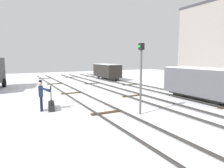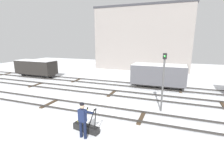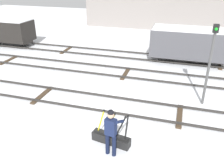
{
  "view_description": "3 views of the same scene",
  "coord_description": "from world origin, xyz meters",
  "px_view_note": "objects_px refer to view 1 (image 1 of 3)",
  "views": [
    {
      "loc": [
        13.4,
        -4.82,
        3.15
      ],
      "look_at": [
        0.84,
        1.72,
        1.26
      ],
      "focal_mm": 31.86,
      "sensor_mm": 36.0,
      "label": 1
    },
    {
      "loc": [
        5.26,
        -9.86,
        4.67
      ],
      "look_at": [
        0.49,
        2.85,
        1.25
      ],
      "focal_mm": 27.53,
      "sensor_mm": 36.0,
      "label": 2
    },
    {
      "loc": [
        3.24,
        -9.69,
        6.03
      ],
      "look_at": [
        0.11,
        0.71,
        0.86
      ],
      "focal_mm": 38.59,
      "sensor_mm": 36.0,
      "label": 3
    }
  ],
  "objects_px": {
    "signal_post": "(141,72)",
    "freight_car_mid_siding": "(201,82)",
    "switch_lever_frame": "(51,105)",
    "rail_worker": "(41,93)",
    "freight_car_back_track": "(107,71)"
  },
  "relations": [
    {
      "from": "switch_lever_frame",
      "to": "freight_car_back_track",
      "type": "relative_size",
      "value": 0.28
    },
    {
      "from": "signal_post",
      "to": "freight_car_back_track",
      "type": "relative_size",
      "value": 0.71
    },
    {
      "from": "freight_car_back_track",
      "to": "freight_car_mid_siding",
      "type": "bearing_deg",
      "value": 0.91
    },
    {
      "from": "rail_worker",
      "to": "signal_post",
      "type": "xyz_separation_m",
      "value": [
        3.29,
        4.75,
        1.33
      ]
    },
    {
      "from": "rail_worker",
      "to": "freight_car_mid_siding",
      "type": "xyz_separation_m",
      "value": [
        2.44,
        10.71,
        0.32
      ]
    },
    {
      "from": "rail_worker",
      "to": "freight_car_mid_siding",
      "type": "bearing_deg",
      "value": 87.04
    },
    {
      "from": "signal_post",
      "to": "freight_car_mid_siding",
      "type": "relative_size",
      "value": 0.75
    },
    {
      "from": "signal_post",
      "to": "freight_car_mid_siding",
      "type": "height_order",
      "value": "signal_post"
    },
    {
      "from": "rail_worker",
      "to": "freight_car_mid_siding",
      "type": "height_order",
      "value": "freight_car_mid_siding"
    },
    {
      "from": "switch_lever_frame",
      "to": "freight_car_mid_siding",
      "type": "bearing_deg",
      "value": 85.47
    },
    {
      "from": "switch_lever_frame",
      "to": "signal_post",
      "type": "relative_size",
      "value": 0.4
    },
    {
      "from": "freight_car_mid_siding",
      "to": "freight_car_back_track",
      "type": "distance_m",
      "value": 15.61
    },
    {
      "from": "signal_post",
      "to": "freight_car_mid_siding",
      "type": "xyz_separation_m",
      "value": [
        -0.85,
        5.96,
        -1.0
      ]
    },
    {
      "from": "switch_lever_frame",
      "to": "freight_car_back_track",
      "type": "xyz_separation_m",
      "value": [
        -13.0,
        10.14,
        1.05
      ]
    },
    {
      "from": "rail_worker",
      "to": "freight_car_back_track",
      "type": "bearing_deg",
      "value": 150.74
    }
  ]
}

